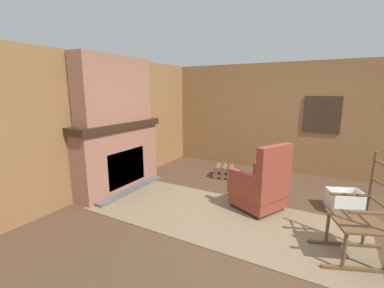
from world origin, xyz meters
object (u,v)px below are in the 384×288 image
(armchair, at_px, (261,187))
(laundry_basket, at_px, (345,201))
(firewood_stack, at_px, (224,171))
(storage_case, at_px, (128,117))
(oil_lamp_vase, at_px, (83,120))
(rocking_chair, at_px, (361,224))

(armchair, bearing_deg, laundry_basket, -125.85)
(armchair, bearing_deg, firewood_stack, -21.07)
(storage_case, bearing_deg, oil_lamp_vase, -90.01)
(firewood_stack, bearing_deg, armchair, -47.37)
(rocking_chair, relative_size, storage_case, 5.19)
(armchair, bearing_deg, oil_lamp_vase, 48.53)
(armchair, xyz_separation_m, storage_case, (-2.52, -0.05, 0.93))
(firewood_stack, bearing_deg, rocking_chair, -38.28)
(firewood_stack, height_order, oil_lamp_vase, oil_lamp_vase)
(laundry_basket, bearing_deg, firewood_stack, 166.17)
(rocking_chair, bearing_deg, armchair, -49.35)
(laundry_basket, xyz_separation_m, oil_lamp_vase, (-3.66, -1.63, 1.19))
(rocking_chair, distance_m, oil_lamp_vase, 3.88)
(rocking_chair, bearing_deg, laundry_basket, -107.32)
(laundry_basket, distance_m, oil_lamp_vase, 4.18)
(firewood_stack, relative_size, storage_case, 2.15)
(laundry_basket, xyz_separation_m, storage_case, (-3.66, -0.65, 1.15))
(rocking_chair, distance_m, storage_case, 3.89)
(oil_lamp_vase, bearing_deg, firewood_stack, 55.72)
(oil_lamp_vase, height_order, storage_case, oil_lamp_vase)
(armchair, xyz_separation_m, laundry_basket, (1.13, 0.60, -0.22))
(armchair, xyz_separation_m, rocking_chair, (1.22, -0.65, 0.04))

